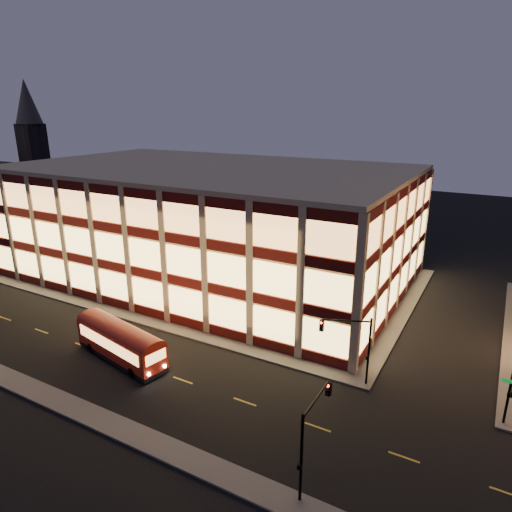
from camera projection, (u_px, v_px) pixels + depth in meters
The scene contains 11 objects.
ground at pixel (142, 325), 47.56m from camera, with size 200.00×200.00×0.00m, color black.
sidewalk_office_south at pixel (128, 315), 49.76m from camera, with size 54.00×2.00×0.15m, color #514F4C.
sidewalk_office_east at pixel (403, 310), 50.98m from camera, with size 2.00×30.00×0.15m, color #514F4C.
sidewalk_near at pixel (30, 388), 36.74m from camera, with size 100.00×2.00×0.15m, color #514F4C.
office_building at pixel (209, 221), 60.70m from camera, with size 50.45×30.45×14.50m.
church_tower at pixel (35, 162), 110.42m from camera, with size 5.00×5.00×18.00m, color #2D2621.
church_spire at pixel (26, 101), 106.07m from camera, with size 6.00×6.00×10.00m, color #4C473F.
traffic_signal_far at pixel (352, 339), 36.18m from camera, with size 3.79×1.87×6.00m.
traffic_signal_right at pixel (512, 385), 30.24m from camera, with size 1.20×4.37×6.00m.
traffic_signal_near at pixel (312, 427), 26.23m from camera, with size 0.32×4.45×6.00m.
trolley_bus at pixel (120, 340), 40.59m from camera, with size 10.41×4.45×3.43m.
Camera 1 is at (31.35, -31.71, 21.62)m, focal length 32.00 mm.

